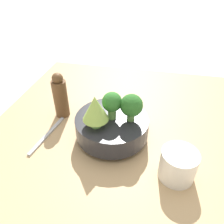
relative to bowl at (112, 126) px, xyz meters
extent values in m
plane|color=beige|center=(-0.04, 0.02, -0.07)|extent=(6.00, 6.00, 0.00)
cube|color=tan|center=(-0.04, 0.02, -0.06)|extent=(0.87, 0.81, 0.03)
cylinder|color=#28282D|center=(0.00, 0.00, -0.03)|extent=(0.09, 0.09, 0.01)
cylinder|color=#28282D|center=(0.00, 0.00, 0.00)|extent=(0.21, 0.21, 0.06)
cylinder|color=#6BA34C|center=(0.04, -0.03, 0.04)|extent=(0.03, 0.03, 0.02)
cone|color=#93B751|center=(0.04, -0.03, 0.09)|extent=(0.07, 0.07, 0.07)
cylinder|color=#609347|center=(0.00, 0.05, 0.04)|extent=(0.02, 0.02, 0.03)
sphere|color=#286023|center=(0.00, 0.05, 0.08)|extent=(0.06, 0.06, 0.06)
cylinder|color=#6BA34C|center=(0.00, 0.00, 0.05)|extent=(0.02, 0.02, 0.03)
sphere|color=#2D6B28|center=(0.00, 0.00, 0.08)|extent=(0.05, 0.05, 0.05)
cylinder|color=silver|center=(0.10, 0.18, 0.00)|extent=(0.09, 0.09, 0.08)
cylinder|color=brown|center=(-0.07, -0.18, 0.02)|extent=(0.05, 0.05, 0.13)
sphere|color=brown|center=(-0.07, -0.18, 0.10)|extent=(0.03, 0.03, 0.03)
cube|color=#B2B2B7|center=(0.04, -0.19, -0.04)|extent=(0.17, 0.04, 0.01)
camera|label=1|loc=(0.47, 0.10, 0.40)|focal=35.00mm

